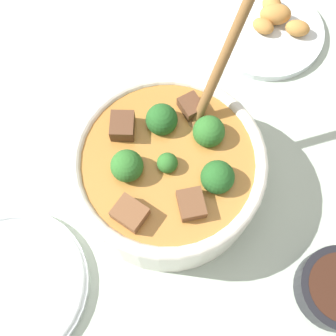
{
  "coord_description": "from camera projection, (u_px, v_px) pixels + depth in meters",
  "views": [
    {
      "loc": [
        -0.15,
        0.13,
        0.55
      ],
      "look_at": [
        0.0,
        0.0,
        0.06
      ],
      "focal_mm": 45.0,
      "sensor_mm": 36.0,
      "label": 1
    }
  ],
  "objects": [
    {
      "name": "ground_plane",
      "position": [
        168.0,
        184.0,
        0.58
      ],
      "size": [
        4.0,
        4.0,
        0.0
      ],
      "primitive_type": "plane",
      "color": "#ADBCAD"
    },
    {
      "name": "stew_bowl",
      "position": [
        168.0,
        169.0,
        0.53
      ],
      "size": [
        0.24,
        0.29,
        0.25
      ],
      "color": "white",
      "rests_on": "ground_plane"
    },
    {
      "name": "empty_plate",
      "position": [
        10.0,
        286.0,
        0.52
      ],
      "size": [
        0.2,
        0.2,
        0.02
      ],
      "color": "white",
      "rests_on": "ground_plane"
    },
    {
      "name": "food_plate",
      "position": [
        268.0,
        27.0,
        0.67
      ],
      "size": [
        0.19,
        0.19,
        0.04
      ],
      "color": "white",
      "rests_on": "ground_plane"
    }
  ]
}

